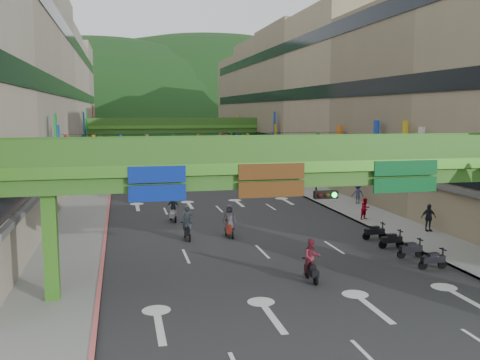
# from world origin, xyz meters

# --- Properties ---
(ground) EXTENTS (320.00, 320.00, 0.00)m
(ground) POSITION_xyz_m (0.00, 0.00, 0.00)
(ground) COLOR black
(ground) RESTS_ON ground
(road_slab) EXTENTS (18.00, 140.00, 0.02)m
(road_slab) POSITION_xyz_m (0.00, 50.00, 0.01)
(road_slab) COLOR #28282B
(road_slab) RESTS_ON ground
(sidewalk_left) EXTENTS (4.00, 140.00, 0.15)m
(sidewalk_left) POSITION_xyz_m (-11.00, 50.00, 0.07)
(sidewalk_left) COLOR gray
(sidewalk_left) RESTS_ON ground
(sidewalk_right) EXTENTS (4.00, 140.00, 0.15)m
(sidewalk_right) POSITION_xyz_m (11.00, 50.00, 0.07)
(sidewalk_right) COLOR gray
(sidewalk_right) RESTS_ON ground
(curb_left) EXTENTS (0.20, 140.00, 0.18)m
(curb_left) POSITION_xyz_m (-9.10, 50.00, 0.09)
(curb_left) COLOR #CC5959
(curb_left) RESTS_ON ground
(curb_right) EXTENTS (0.20, 140.00, 0.18)m
(curb_right) POSITION_xyz_m (9.10, 50.00, 0.09)
(curb_right) COLOR gray
(curb_right) RESTS_ON ground
(building_row_left) EXTENTS (12.80, 95.00, 19.00)m
(building_row_left) POSITION_xyz_m (-18.93, 50.00, 9.46)
(building_row_left) COLOR #9E937F
(building_row_left) RESTS_ON ground
(building_row_right) EXTENTS (12.80, 95.00, 19.00)m
(building_row_right) POSITION_xyz_m (18.93, 50.00, 9.46)
(building_row_right) COLOR gray
(building_row_right) RESTS_ON ground
(overpass_near) EXTENTS (28.00, 12.27, 7.10)m
(overpass_near) POSITION_xyz_m (0.93, 5.38, 5.21)
(overpass_near) COLOR #4C9E2D
(overpass_near) RESTS_ON ground
(overpass_far) EXTENTS (28.00, 2.20, 7.10)m
(overpass_far) POSITION_xyz_m (0.00, 65.00, 5.40)
(overpass_far) COLOR #4C9E2D
(overpass_far) RESTS_ON ground
(hill_left) EXTENTS (168.00, 140.00, 112.00)m
(hill_left) POSITION_xyz_m (-15.00, 160.00, 0.00)
(hill_left) COLOR #1C4419
(hill_left) RESTS_ON ground
(hill_right) EXTENTS (208.00, 176.00, 128.00)m
(hill_right) POSITION_xyz_m (25.00, 180.00, 0.00)
(hill_right) COLOR #1C4419
(hill_right) RESTS_ON ground
(bunting_string) EXTENTS (26.00, 0.36, 0.47)m
(bunting_string) POSITION_xyz_m (0.00, 30.00, 5.96)
(bunting_string) COLOR black
(bunting_string) RESTS_ON ground
(scooter_rider_near) EXTENTS (0.75, 1.60, 2.23)m
(scooter_rider_near) POSITION_xyz_m (-3.93, 15.90, 1.06)
(scooter_rider_near) COLOR black
(scooter_rider_near) RESTS_ON ground
(scooter_rider_mid) EXTENTS (0.88, 1.60, 2.11)m
(scooter_rider_mid) POSITION_xyz_m (0.90, 6.16, 1.10)
(scooter_rider_mid) COLOR black
(scooter_rider_mid) RESTS_ON ground
(scooter_rider_left) EXTENTS (0.96, 1.58, 1.88)m
(scooter_rider_left) POSITION_xyz_m (-4.27, 21.80, 0.93)
(scooter_rider_left) COLOR #9F9FA6
(scooter_rider_left) RESTS_ON ground
(scooter_rider_far) EXTENTS (0.99, 1.59, 2.17)m
(scooter_rider_far) POSITION_xyz_m (-1.16, 16.03, 1.11)
(scooter_rider_far) COLOR maroon
(scooter_rider_far) RESTS_ON ground
(parked_scooter_row) EXTENTS (1.60, 7.15, 1.08)m
(parked_scooter_row) POSITION_xyz_m (7.80, 10.00, 0.52)
(parked_scooter_row) COLOR black
(parked_scooter_row) RESTS_ON ground
(car_silver) EXTENTS (1.37, 3.76, 1.23)m
(car_silver) POSITION_xyz_m (-6.45, 49.68, 0.62)
(car_silver) COLOR #AEB1B7
(car_silver) RESTS_ON ground
(car_yellow) EXTENTS (2.44, 4.52, 1.46)m
(car_yellow) POSITION_xyz_m (-1.49, 69.88, 0.73)
(car_yellow) COLOR orange
(car_yellow) RESTS_ON ground
(pedestrian_red) EXTENTS (0.95, 0.85, 1.61)m
(pedestrian_red) POSITION_xyz_m (9.80, 18.78, 0.81)
(pedestrian_red) COLOR #9D0214
(pedestrian_red) RESTS_ON ground
(pedestrian_dark) EXTENTS (1.09, 0.48, 1.85)m
(pedestrian_dark) POSITION_xyz_m (12.20, 14.22, 0.93)
(pedestrian_dark) COLOR black
(pedestrian_dark) RESTS_ON ground
(pedestrian_blue) EXTENTS (0.85, 0.58, 1.75)m
(pedestrian_blue) POSITION_xyz_m (12.20, 25.29, 0.88)
(pedestrian_blue) COLOR #333A5D
(pedestrian_blue) RESTS_ON ground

